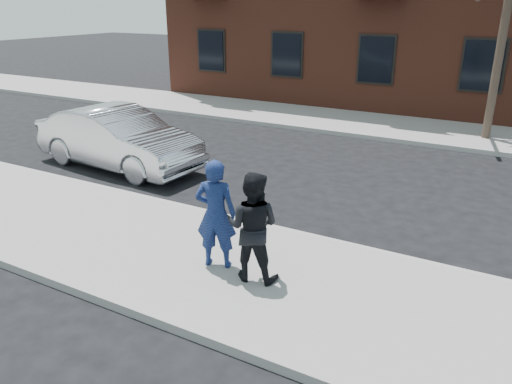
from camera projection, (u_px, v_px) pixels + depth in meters
The scene contains 8 objects.
ground at pixel (160, 246), 9.39m from camera, with size 100.00×100.00×0.00m, color black.
near_sidewalk at pixel (151, 247), 9.16m from camera, with size 50.00×3.50×0.15m, color gray.
near_curb at pixel (206, 213), 10.63m from camera, with size 50.00×0.10×0.15m, color #999691.
far_sidewalk at pixel (355, 123), 18.53m from camera, with size 50.00×3.50×0.15m, color gray.
far_curb at pixel (338, 133), 17.06m from camera, with size 50.00×0.10×0.15m, color #999691.
silver_sedan at pixel (118, 139), 13.53m from camera, with size 1.73×4.96×1.64m, color silver.
man_hoodie at pixel (216, 214), 8.08m from camera, with size 0.78×0.63×1.86m.
man_peacoat at pixel (253, 227), 7.72m from camera, with size 0.98×0.82×1.78m.
Camera 1 is at (5.69, -6.45, 4.31)m, focal length 35.00 mm.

